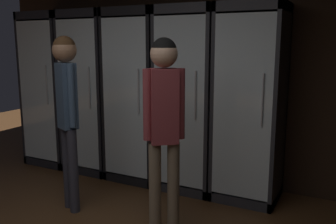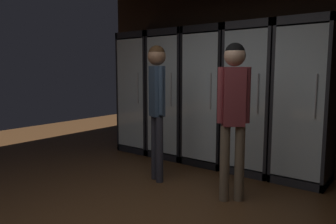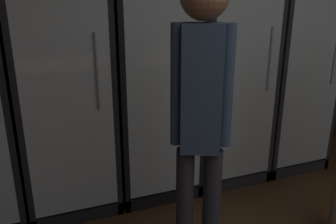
{
  "view_description": "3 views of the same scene",
  "coord_description": "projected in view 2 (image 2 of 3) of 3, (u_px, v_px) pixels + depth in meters",
  "views": [
    {
      "loc": [
        1.59,
        -1.08,
        1.65
      ],
      "look_at": [
        -0.16,
        2.34,
        0.93
      ],
      "focal_mm": 39.47,
      "sensor_mm": 36.0,
      "label": 1
    },
    {
      "loc": [
        1.71,
        -1.54,
        1.41
      ],
      "look_at": [
        -1.22,
        2.29,
        0.79
      ],
      "focal_mm": 34.6,
      "sensor_mm": 36.0,
      "label": 2
    },
    {
      "loc": [
        -1.59,
        0.16,
        1.56
      ],
      "look_at": [
        -0.74,
        2.33,
        0.8
      ],
      "focal_mm": 36.42,
      "sensor_mm": 36.0,
      "label": 3
    }
  ],
  "objects": [
    {
      "name": "wall_back",
      "position": [
        267.0,
        71.0,
        4.63
      ],
      "size": [
        6.0,
        0.06,
        2.8
      ],
      "primitive_type": "cube",
      "color": "black",
      "rests_on": "ground"
    },
    {
      "name": "cooler_far_left",
      "position": [
        144.0,
        94.0,
        5.71
      ],
      "size": [
        0.66,
        0.63,
        2.05
      ],
      "color": "black",
      "rests_on": "ground"
    },
    {
      "name": "cooler_left",
      "position": [
        175.0,
        96.0,
        5.3
      ],
      "size": [
        0.66,
        0.63,
        2.05
      ],
      "color": "black",
      "rests_on": "ground"
    },
    {
      "name": "cooler_center",
      "position": [
        211.0,
        98.0,
        4.89
      ],
      "size": [
        0.66,
        0.63,
        2.05
      ],
      "color": "black",
      "rests_on": "ground"
    },
    {
      "name": "cooler_right",
      "position": [
        254.0,
        100.0,
        4.48
      ],
      "size": [
        0.66,
        0.63,
        2.05
      ],
      "color": "#2B2B30",
      "rests_on": "ground"
    },
    {
      "name": "cooler_far_right",
      "position": [
        306.0,
        103.0,
        4.06
      ],
      "size": [
        0.66,
        0.63,
        2.05
      ],
      "color": "#2B2B30",
      "rests_on": "ground"
    },
    {
      "name": "shopper_near",
      "position": [
        234.0,
        103.0,
        3.41
      ],
      "size": [
        0.29,
        0.26,
        1.7
      ],
      "color": "#72604C",
      "rests_on": "ground"
    },
    {
      "name": "shopper_far",
      "position": [
        157.0,
        94.0,
        4.05
      ],
      "size": [
        0.28,
        0.23,
        1.72
      ],
      "color": "#2D2D38",
      "rests_on": "ground"
    }
  ]
}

